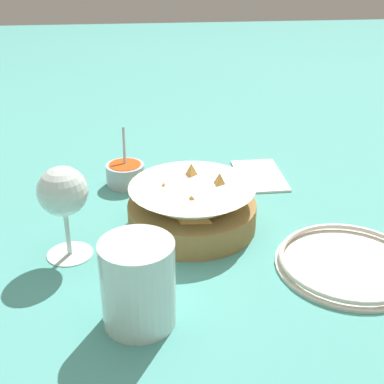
{
  "coord_description": "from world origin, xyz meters",
  "views": [
    {
      "loc": [
        -0.76,
        0.05,
        0.44
      ],
      "look_at": [
        -0.01,
        -0.03,
        0.06
      ],
      "focal_mm": 50.0,
      "sensor_mm": 36.0,
      "label": 1
    }
  ],
  "objects_px": {
    "wine_glass": "(63,195)",
    "beer_mug": "(138,285)",
    "sauce_cup": "(125,173)",
    "food_basket": "(192,208)",
    "side_plate": "(349,262)"
  },
  "relations": [
    {
      "from": "food_basket",
      "to": "wine_glass",
      "type": "xyz_separation_m",
      "value": [
        -0.06,
        0.19,
        0.07
      ]
    },
    {
      "from": "sauce_cup",
      "to": "beer_mug",
      "type": "xyz_separation_m",
      "value": [
        -0.39,
        -0.02,
        0.03
      ]
    },
    {
      "from": "food_basket",
      "to": "sauce_cup",
      "type": "height_order",
      "value": "sauce_cup"
    },
    {
      "from": "food_basket",
      "to": "sauce_cup",
      "type": "bearing_deg",
      "value": 32.71
    },
    {
      "from": "beer_mug",
      "to": "sauce_cup",
      "type": "bearing_deg",
      "value": 3.09
    },
    {
      "from": "wine_glass",
      "to": "beer_mug",
      "type": "bearing_deg",
      "value": -147.22
    },
    {
      "from": "beer_mug",
      "to": "side_plate",
      "type": "distance_m",
      "value": 0.32
    },
    {
      "from": "wine_glass",
      "to": "beer_mug",
      "type": "xyz_separation_m",
      "value": [
        -0.16,
        -0.1,
        -0.05
      ]
    },
    {
      "from": "side_plate",
      "to": "beer_mug",
      "type": "bearing_deg",
      "value": 105.86
    },
    {
      "from": "side_plate",
      "to": "wine_glass",
      "type": "bearing_deg",
      "value": 79.68
    },
    {
      "from": "wine_glass",
      "to": "beer_mug",
      "type": "height_order",
      "value": "wine_glass"
    },
    {
      "from": "sauce_cup",
      "to": "wine_glass",
      "type": "bearing_deg",
      "value": 160.82
    },
    {
      "from": "wine_glass",
      "to": "side_plate",
      "type": "bearing_deg",
      "value": -100.32
    },
    {
      "from": "food_basket",
      "to": "side_plate",
      "type": "distance_m",
      "value": 0.25
    },
    {
      "from": "sauce_cup",
      "to": "beer_mug",
      "type": "height_order",
      "value": "beer_mug"
    }
  ]
}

